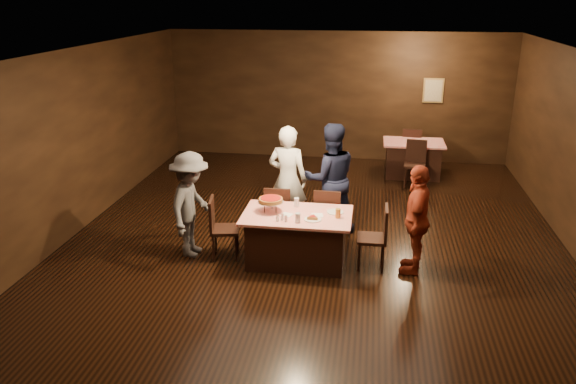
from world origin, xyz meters
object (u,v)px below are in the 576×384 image
object	(u,v)px
pizza_stand	(271,200)
back_table	(413,159)
chair_far_left	(279,212)
diner_grey_knit	(191,205)
glass_front_left	(298,218)
chair_end_left	(225,228)
chair_back_near	(415,164)
diner_red_shirt	(417,219)
glass_back	(297,202)
diner_navy_hoodie	(330,178)
chair_far_right	(328,215)
diner_white_jacket	(288,179)
chair_end_right	(372,237)
main_table	(297,238)
chair_back_far	(411,148)
plate_empty	(335,212)
glass_amber	(338,213)

from	to	relation	value
pizza_stand	back_table	bearing A→B (deg)	62.29
back_table	chair_far_left	xyz separation A→B (m)	(-2.35, -3.77, 0.09)
diner_grey_knit	glass_front_left	xyz separation A→B (m)	(1.67, -0.33, 0.02)
chair_end_left	chair_back_near	distance (m)	4.89
chair_far_left	diner_red_shirt	size ratio (longest dim) A/B	0.59
glass_back	diner_grey_knit	bearing A→B (deg)	-170.11
diner_navy_hoodie	pizza_stand	size ratio (longest dim) A/B	4.91
chair_far_right	diner_white_jacket	size ratio (longest dim) A/B	0.52
chair_end_right	diner_grey_knit	world-z (taller)	diner_grey_knit
main_table	chair_back_near	size ratio (longest dim) A/B	1.68
chair_end_right	chair_back_far	world-z (taller)	same
chair_far_left	diner_grey_knit	size ratio (longest dim) A/B	0.58
back_table	chair_end_left	world-z (taller)	chair_end_left
diner_grey_knit	plate_empty	bearing A→B (deg)	-82.33
chair_end_left	diner_white_jacket	xyz separation A→B (m)	(0.79, 1.16, 0.43)
chair_end_left	pizza_stand	world-z (taller)	pizza_stand
chair_end_right	pizza_stand	distance (m)	1.57
chair_end_right	glass_amber	bearing A→B (deg)	-84.58
main_table	glass_amber	size ratio (longest dim) A/B	11.43
pizza_stand	chair_far_right	bearing A→B (deg)	41.19
main_table	diner_white_jacket	distance (m)	1.31
glass_amber	chair_back_near	bearing A→B (deg)	70.80
diner_white_jacket	chair_far_left	bearing A→B (deg)	87.90
glass_back	chair_end_right	bearing A→B (deg)	-14.62
chair_end_left	chair_back_far	world-z (taller)	same
chair_back_near	plate_empty	distance (m)	3.94
back_table	plate_empty	bearing A→B (deg)	-107.74
chair_far_left	chair_far_right	bearing A→B (deg)	178.24
diner_navy_hoodie	chair_back_near	bearing A→B (deg)	-138.46
back_table	pizza_stand	bearing A→B (deg)	-117.71
diner_red_shirt	pizza_stand	xyz separation A→B (m)	(-2.12, 0.08, 0.15)
back_table	chair_back_far	bearing A→B (deg)	90.00
diner_red_shirt	pizza_stand	world-z (taller)	diner_red_shirt
chair_back_near	glass_front_left	size ratio (longest dim) A/B	6.79
chair_far_right	chair_back_far	world-z (taller)	same
glass_amber	chair_far_left	bearing A→B (deg)	141.34
diner_navy_hoodie	diner_red_shirt	size ratio (longest dim) A/B	1.16
pizza_stand	plate_empty	bearing A→B (deg)	6.01
chair_end_right	chair_back_near	world-z (taller)	same
main_table	chair_back_far	size ratio (longest dim) A/B	1.68
chair_end_right	glass_back	size ratio (longest dim) A/B	6.79
diner_white_jacket	glass_amber	distance (m)	1.52
diner_red_shirt	plate_empty	world-z (taller)	diner_red_shirt
chair_back_near	glass_front_left	world-z (taller)	chair_back_near
main_table	diner_white_jacket	size ratio (longest dim) A/B	0.88
chair_end_left	glass_front_left	xyz separation A→B (m)	(1.15, -0.30, 0.37)
pizza_stand	plate_empty	world-z (taller)	pizza_stand
chair_far_right	chair_back_far	distance (m)	4.64
diner_red_shirt	diner_white_jacket	bearing A→B (deg)	-112.64
diner_white_jacket	diner_navy_hoodie	world-z (taller)	diner_navy_hoodie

